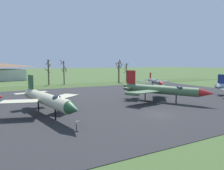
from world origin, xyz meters
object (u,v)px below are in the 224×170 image
Objects in this scene: jet_fighter_front_right at (162,90)px; info_placard_rear_left at (165,89)px; info_placard_front_left at (76,124)px; jet_fighter_front_left at (47,99)px; jet_fighter_rear_left at (155,81)px; info_placard_rear_center at (0,106)px.

info_placard_rear_left is at bearing 45.85° from jet_fighter_front_right.
jet_fighter_front_left is at bearing 102.38° from info_placard_front_left.
jet_fighter_rear_left reaches higher than info_placard_front_left.
jet_fighter_front_right is (21.44, 0.74, -0.05)m from jet_fighter_front_left.
jet_fighter_rear_left is at bearing 39.21° from info_placard_front_left.
jet_fighter_rear_left is 14.02× the size of info_placard_rear_left.
jet_fighter_rear_left reaches higher than info_placard_rear_center.
jet_fighter_rear_left is (14.22, 19.10, -0.50)m from jet_fighter_front_right.
info_placard_front_left reaches higher than info_placard_rear_left.
info_placard_front_left is 21.57m from jet_fighter_front_right.
jet_fighter_front_left reaches higher than jet_fighter_rear_left.
jet_fighter_front_right is 17.05× the size of info_placard_rear_center.
jet_fighter_rear_left is (33.94, 27.68, 1.17)m from info_placard_front_left.
jet_fighter_front_right reaches higher than info_placard_rear_left.
jet_fighter_front_left reaches higher than info_placard_rear_center.
info_placard_rear_left is at bearing 21.19° from jet_fighter_front_left.
info_placard_rear_center is 0.07× the size of jet_fighter_rear_left.
jet_fighter_rear_left reaches higher than info_placard_rear_left.
info_placard_rear_center is 39.64m from info_placard_rear_left.
jet_fighter_front_right is at bearing -134.15° from info_placard_rear_left.
jet_fighter_front_right is at bearing 1.98° from jet_fighter_front_left.
jet_fighter_front_right reaches higher than info_placard_front_left.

